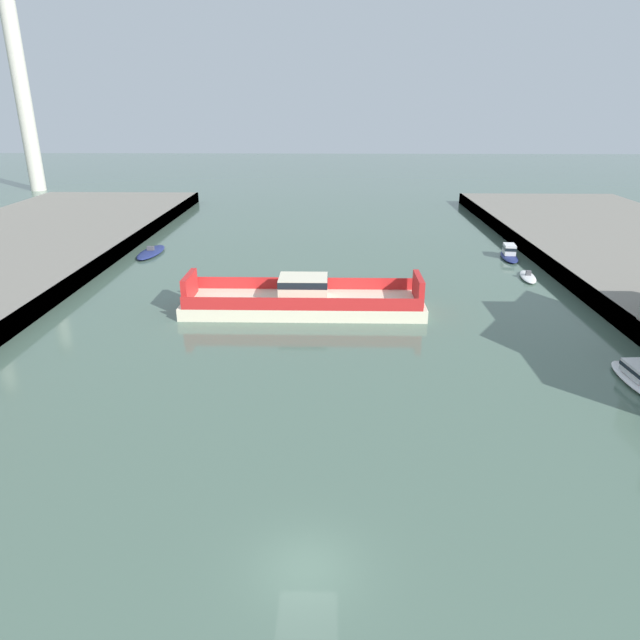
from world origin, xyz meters
The scene contains 6 objects.
ground_plane centered at (0.00, 0.00, 0.00)m, with size 400.00×400.00×0.00m, color #4C6656.
chain_ferry centered at (-1.64, 30.24, 1.00)m, with size 21.19×6.07×3.30m.
moored_boat_near_left centered at (21.59, 40.82, 0.20)m, with size 2.12×5.06×0.86m.
moored_boat_near_right centered at (22.02, 49.40, 0.61)m, with size 2.46×6.13×1.61m.
moored_boat_far_right centered at (-21.37, 50.19, 0.26)m, with size 2.71×7.52×1.00m.
smokestack_distant_a centered at (-61.67, 104.20, 19.97)m, with size 3.32×3.32×37.86m.
Camera 1 is at (0.92, -17.74, 17.37)m, focal length 32.11 mm.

